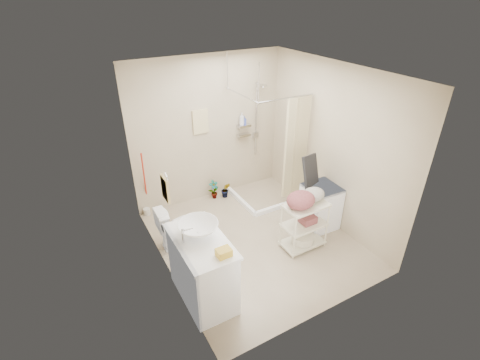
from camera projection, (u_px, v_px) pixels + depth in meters
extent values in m
plane|color=tan|center=(255.00, 240.00, 5.50)|extent=(3.20, 3.20, 0.00)
cube|color=silver|center=(259.00, 72.00, 4.23)|extent=(2.80, 3.20, 0.04)
cube|color=#C3B497|center=(209.00, 131.00, 6.09)|extent=(2.80, 0.04, 2.60)
cube|color=#C3B497|center=(336.00, 227.00, 3.65)|extent=(2.80, 0.04, 2.60)
cube|color=#C3B497|center=(160.00, 192.00, 4.27)|extent=(0.04, 3.20, 2.60)
cube|color=#C3B497|center=(332.00, 147.00, 5.47)|extent=(0.04, 3.20, 2.60)
cube|color=white|center=(202.00, 269.00, 4.30)|extent=(0.58, 1.04, 0.91)
imported|color=white|center=(198.00, 229.00, 4.12)|extent=(0.61, 0.61, 0.17)
cube|color=gold|center=(224.00, 252.00, 3.82)|extent=(0.17, 0.13, 0.09)
cube|color=gold|center=(224.00, 301.00, 4.35)|extent=(0.33, 0.29, 0.14)
imported|color=silver|center=(179.00, 225.00, 5.27)|extent=(0.68, 0.39, 0.68)
imported|color=brown|center=(214.00, 190.00, 6.51)|extent=(0.21, 0.16, 0.37)
imported|color=brown|center=(226.00, 190.00, 6.56)|extent=(0.21, 0.20, 0.31)
cube|color=beige|center=(200.00, 122.00, 5.91)|extent=(0.28, 0.03, 0.42)
imported|color=silver|center=(242.00, 119.00, 6.23)|extent=(0.09, 0.09, 0.23)
imported|color=#3547A4|center=(244.00, 120.00, 6.28)|extent=(0.09, 0.09, 0.15)
cube|color=white|center=(320.00, 206.00, 5.68)|extent=(0.53, 0.54, 0.74)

